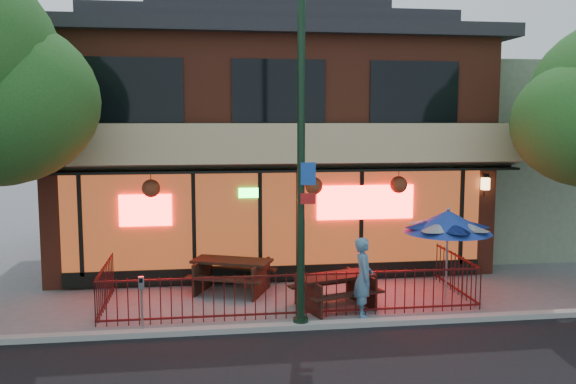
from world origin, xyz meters
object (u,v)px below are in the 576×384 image
street_light (301,176)px  picnic_table_left (232,271)px  picnic_table_right (335,286)px  pedestrian (363,277)px  patio_umbrella (448,222)px  parking_meter_near (142,296)px

street_light → picnic_table_left: 4.04m
picnic_table_right → pedestrian: bearing=-57.4°
street_light → pedestrian: (1.46, 0.50, -2.27)m
picnic_table_left → patio_umbrella: bearing=-19.0°
street_light → pedestrian: street_light is taller
picnic_table_left → patio_umbrella: 5.34m
patio_umbrella → picnic_table_left: bearing=161.0°
picnic_table_left → parking_meter_near: bearing=-124.5°
street_light → parking_meter_near: size_ratio=5.90×
patio_umbrella → pedestrian: size_ratio=1.30×
patio_umbrella → street_light: bearing=-162.6°
picnic_table_right → patio_umbrella: 2.98m
picnic_table_right → pedestrian: pedestrian is taller
street_light → patio_umbrella: street_light is taller
street_light → patio_umbrella: 3.96m
street_light → picnic_table_left: bearing=114.5°
picnic_table_left → parking_meter_near: 3.41m
picnic_table_right → pedestrian: (0.46, -0.72, 0.37)m
pedestrian → picnic_table_left: bearing=58.9°
picnic_table_right → pedestrian: 0.94m
picnic_table_right → street_light: bearing=-129.0°
patio_umbrella → picnic_table_right: bearing=177.8°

